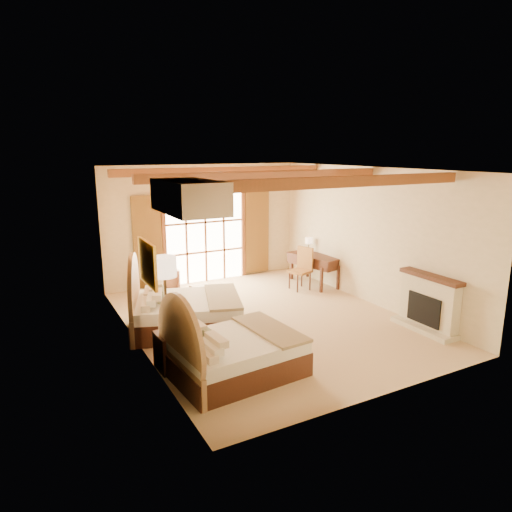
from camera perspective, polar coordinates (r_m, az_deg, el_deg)
floor at (r=9.92m, az=1.39°, el=-8.00°), size 7.00×7.00×0.00m
wall_back at (r=12.57m, az=-6.49°, el=4.03°), size 5.50×0.00×5.50m
wall_left at (r=8.48m, az=-14.93°, el=-0.81°), size 0.00×7.00×7.00m
wall_right at (r=11.06m, az=13.94°, el=2.46°), size 0.00×7.00×7.00m
ceiling at (r=9.26m, az=1.51°, el=10.80°), size 7.00×7.00×0.00m
ceiling_beams at (r=9.26m, az=1.50°, el=10.06°), size 5.39×4.60×0.18m
french_doors at (r=12.57m, az=-6.34°, el=2.42°), size 3.95×0.08×2.60m
fireplace at (r=9.87m, az=20.72°, el=-5.84°), size 0.46×1.40×1.16m
painting at (r=7.74m, az=-13.35°, el=-0.89°), size 0.06×0.95×0.75m
canopy_valance at (r=6.45m, az=-8.36°, el=7.38°), size 0.70×1.40×0.45m
bed_near at (r=7.51m, az=-3.67°, el=-11.91°), size 2.14×1.69×1.33m
bed_far at (r=9.34m, az=-9.56°, el=-6.74°), size 2.64×2.22×1.42m
nightstand at (r=7.90m, az=-10.33°, el=-11.52°), size 0.55×0.55×0.63m
floor_lamp at (r=7.61m, az=-11.36°, el=-2.17°), size 0.40×0.40×1.89m
armchair at (r=11.83m, az=-11.54°, el=-3.02°), size 0.81×0.82×0.67m
ottoman at (r=11.18m, az=-6.62°, el=-4.63°), size 0.56×0.56×0.36m
desk at (r=12.45m, az=7.30°, el=-1.57°), size 0.96×1.61×0.81m
desk_chair at (r=11.97m, az=5.60°, el=-2.57°), size 0.63×0.62×1.11m
desk_lamp at (r=12.70m, az=6.63°, el=1.84°), size 0.19×0.19×0.39m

